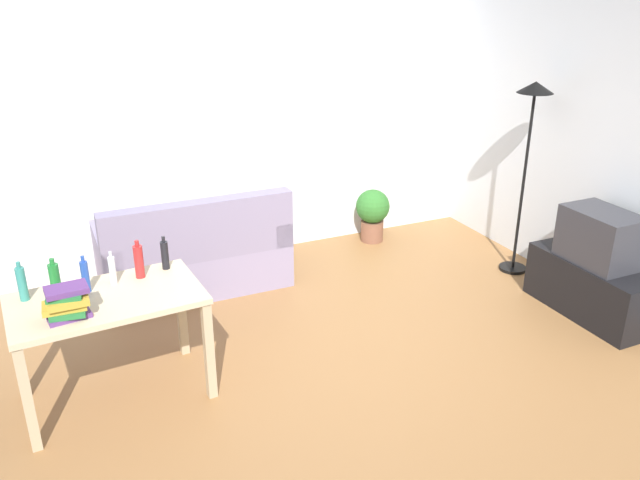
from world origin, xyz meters
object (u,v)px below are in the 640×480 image
(tv, at_px, (601,237))
(book_stack, at_px, (67,303))
(tv_stand, at_px, (591,288))
(couch, at_px, (195,256))
(bottle_tall, at_px, (22,283))
(potted_plant, at_px, (373,212))
(bottle_clear, at_px, (112,270))
(torchiere_lamp, at_px, (531,126))
(desk, at_px, (108,312))
(bottle_dark, at_px, (165,255))
(bottle_green, at_px, (55,279))
(bottle_blue, at_px, (85,276))
(bottle_red, at_px, (139,261))

(tv, xyz_separation_m, book_stack, (-4.05, 0.27, 0.16))
(book_stack, bearing_deg, tv_stand, -3.82)
(couch, relative_size, bottle_tall, 6.24)
(book_stack, bearing_deg, potted_plant, 31.22)
(tv_stand, bearing_deg, bottle_clear, 80.32)
(couch, xyz_separation_m, tv_stand, (2.90, -1.87, -0.07))
(torchiere_lamp, bearing_deg, desk, -172.71)
(bottle_dark, bearing_deg, tv_stand, -12.27)
(desk, bearing_deg, bottle_dark, 27.04)
(tv, xyz_separation_m, desk, (-3.81, 0.46, -0.05))
(tv, xyz_separation_m, bottle_tall, (-4.28, 0.63, 0.18))
(tv_stand, bearing_deg, bottle_green, 81.34)
(tv_stand, bearing_deg, potted_plant, 22.35)
(bottle_blue, bearing_deg, torchiere_lamp, 5.29)
(bottle_tall, xyz_separation_m, bottle_dark, (0.92, 0.10, -0.01))
(bottle_blue, bearing_deg, bottle_green, 170.13)
(potted_plant, xyz_separation_m, bottle_blue, (-3.01, -1.59, 0.54))
(tv, height_order, bottle_clear, bottle_clear)
(torchiere_lamp, height_order, desk, torchiere_lamp)
(tv_stand, xyz_separation_m, bottle_red, (-3.55, 0.67, 0.64))
(couch, relative_size, potted_plant, 2.89)
(bottle_clear, height_order, book_stack, bottle_clear)
(couch, height_order, bottle_red, bottle_red)
(torchiere_lamp, distance_m, desk, 3.91)
(bottle_clear, bearing_deg, bottle_green, -177.73)
(torchiere_lamp, xyz_separation_m, bottle_green, (-4.09, -0.33, -0.54))
(bottle_blue, bearing_deg, desk, -52.49)
(bottle_tall, distance_m, bottle_red, 0.73)
(torchiere_lamp, bearing_deg, bottle_tall, -175.76)
(bottle_blue, relative_size, bottle_red, 0.94)
(bottle_clear, bearing_deg, book_stack, -130.63)
(bottle_green, xyz_separation_m, bottle_clear, (0.36, 0.01, -0.01))
(bottle_red, height_order, book_stack, bottle_red)
(desk, bearing_deg, bottle_blue, 123.72)
(tv, relative_size, bottle_dark, 2.47)
(bottle_blue, xyz_separation_m, book_stack, (-0.14, -0.32, -0.01))
(desk, distance_m, bottle_red, 0.40)
(tv_stand, height_order, bottle_tall, bottle_tall)
(bottle_green, distance_m, bottle_blue, 0.18)
(bottle_clear, bearing_deg, bottle_dark, 14.42)
(bottle_red, distance_m, book_stack, 0.63)
(potted_plant, bearing_deg, bottle_red, -150.33)
(desk, height_order, bottle_clear, bottle_clear)
(tv, relative_size, bottle_tall, 2.27)
(desk, xyz_separation_m, bottle_red, (0.26, 0.20, 0.23))
(tv_stand, xyz_separation_m, torchiere_lamp, (0.00, 0.95, 1.17))
(desk, height_order, bottle_green, bottle_green)
(bottle_green, bearing_deg, couch, 46.46)
(tv, xyz_separation_m, bottle_clear, (-3.73, 0.64, 0.16))
(tv, xyz_separation_m, torchiere_lamp, (-0.00, 0.95, 0.71))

